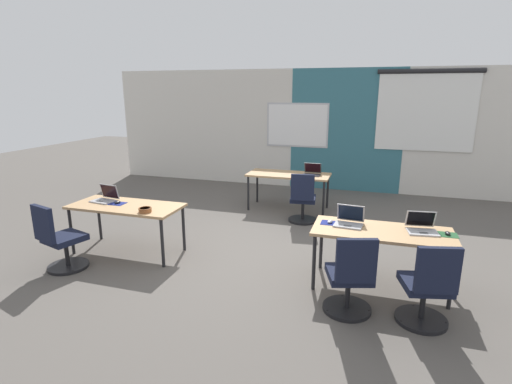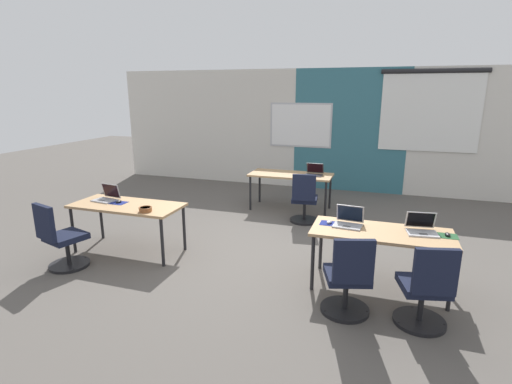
% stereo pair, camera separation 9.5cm
% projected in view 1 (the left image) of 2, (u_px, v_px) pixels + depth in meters
% --- Properties ---
extents(ground_plane, '(24.00, 24.00, 0.00)m').
position_uv_depth(ground_plane, '(255.00, 250.00, 5.79)').
color(ground_plane, '#56514C').
extents(back_wall_assembly, '(10.00, 0.27, 2.80)m').
position_uv_depth(back_wall_assembly, '(310.00, 129.00, 9.29)').
color(back_wall_assembly, silver).
rests_on(back_wall_assembly, ground).
extents(desk_near_left, '(1.60, 0.70, 0.72)m').
position_uv_depth(desk_near_left, '(126.00, 209.00, 5.57)').
color(desk_near_left, tan).
rests_on(desk_near_left, ground).
extents(desk_near_right, '(1.60, 0.70, 0.72)m').
position_uv_depth(desk_near_right, '(382.00, 235.00, 4.56)').
color(desk_near_right, tan).
rests_on(desk_near_right, ground).
extents(desk_far_center, '(1.60, 0.70, 0.72)m').
position_uv_depth(desk_far_center, '(289.00, 177.00, 7.65)').
color(desk_far_center, tan).
rests_on(desk_far_center, ground).
extents(laptop_far_right, '(0.33, 0.32, 0.22)m').
position_uv_depth(laptop_far_right, '(312.00, 172.00, 7.53)').
color(laptop_far_right, '#333338').
rests_on(laptop_far_right, desk_far_center).
extents(chair_far_right, '(0.52, 0.56, 0.92)m').
position_uv_depth(chair_far_right, '(303.00, 202.00, 6.93)').
color(chair_far_right, black).
rests_on(chair_far_right, ground).
extents(laptop_near_right_end, '(0.37, 0.35, 0.23)m').
position_uv_depth(laptop_near_right_end, '(422.00, 227.00, 4.50)').
color(laptop_near_right_end, '#B7B7BC').
rests_on(laptop_near_right_end, desk_near_right).
extents(mousepad_near_right_end, '(0.22, 0.19, 0.00)m').
position_uv_depth(mousepad_near_right_end, '(447.00, 235.00, 4.40)').
color(mousepad_near_right_end, '#23512D').
rests_on(mousepad_near_right_end, desk_near_right).
extents(mouse_near_right_end, '(0.07, 0.11, 0.03)m').
position_uv_depth(mouse_near_right_end, '(448.00, 233.00, 4.40)').
color(mouse_near_right_end, black).
rests_on(mouse_near_right_end, mousepad_near_right_end).
extents(chair_near_right_end, '(0.53, 0.59, 0.92)m').
position_uv_depth(chair_near_right_end, '(427.00, 292.00, 3.85)').
color(chair_near_right_end, black).
rests_on(chair_near_right_end, ground).
extents(laptop_near_right_inner, '(0.36, 0.32, 0.23)m').
position_uv_depth(laptop_near_right_inner, '(349.00, 221.00, 4.72)').
color(laptop_near_right_inner, '#9E9EA3').
rests_on(laptop_near_right_inner, desk_near_right).
extents(mousepad_near_right_inner, '(0.22, 0.19, 0.00)m').
position_uv_depth(mousepad_near_right_inner, '(330.00, 223.00, 4.80)').
color(mousepad_near_right_inner, navy).
rests_on(mousepad_near_right_inner, desk_near_right).
extents(mouse_near_right_inner, '(0.08, 0.11, 0.03)m').
position_uv_depth(mouse_near_right_inner, '(330.00, 221.00, 4.79)').
color(mouse_near_right_inner, '#B2B2B7').
rests_on(mouse_near_right_inner, mousepad_near_right_inner).
extents(chair_near_right_inner, '(0.55, 0.60, 0.92)m').
position_uv_depth(chair_near_right_inner, '(350.00, 281.00, 4.05)').
color(chair_near_right_inner, black).
rests_on(chair_near_right_inner, ground).
extents(laptop_near_left_end, '(0.37, 0.33, 0.23)m').
position_uv_depth(laptop_near_left_end, '(105.00, 198.00, 5.75)').
color(laptop_near_left_end, '#9E9EA3').
rests_on(laptop_near_left_end, desk_near_left).
extents(mousepad_near_left_end, '(0.22, 0.19, 0.00)m').
position_uv_depth(mousepad_near_left_end, '(118.00, 204.00, 5.62)').
color(mousepad_near_left_end, navy).
rests_on(mousepad_near_left_end, desk_near_left).
extents(mouse_near_left_end, '(0.08, 0.11, 0.03)m').
position_uv_depth(mouse_near_left_end, '(117.00, 202.00, 5.61)').
color(mouse_near_left_end, black).
rests_on(mouse_near_left_end, mousepad_near_left_end).
extents(chair_near_left_end, '(0.55, 0.60, 0.92)m').
position_uv_depth(chair_near_left_end, '(60.00, 243.00, 5.07)').
color(chair_near_left_end, black).
rests_on(chair_near_left_end, ground).
extents(snack_bowl, '(0.18, 0.18, 0.06)m').
position_uv_depth(snack_bowl, '(145.00, 210.00, 5.22)').
color(snack_bowl, brown).
rests_on(snack_bowl, desk_near_left).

